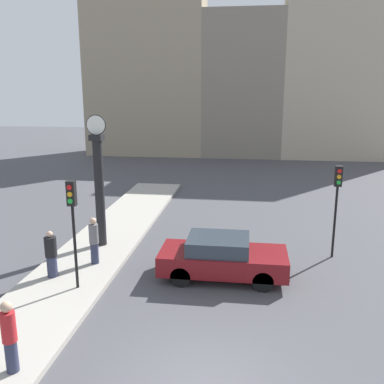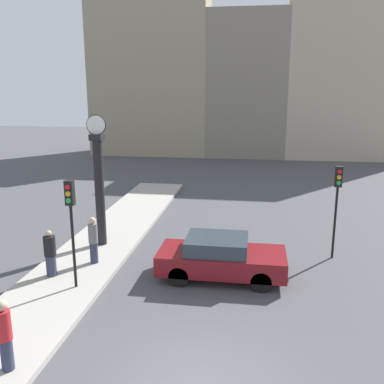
{
  "view_description": "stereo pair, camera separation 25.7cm",
  "coord_description": "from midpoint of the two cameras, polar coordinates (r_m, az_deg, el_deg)",
  "views": [
    {
      "loc": [
        0.87,
        -7.8,
        6.27
      ],
      "look_at": [
        -1.37,
        8.78,
        2.2
      ],
      "focal_mm": 40.0,
      "sensor_mm": 36.0,
      "label": 1
    },
    {
      "loc": [
        1.12,
        -7.76,
        6.27
      ],
      "look_at": [
        -1.37,
        8.78,
        2.2
      ],
      "focal_mm": 40.0,
      "sensor_mm": 36.0,
      "label": 2
    }
  ],
  "objects": [
    {
      "name": "traffic_light_far",
      "position": [
        16.57,
        19.22,
        -0.13
      ],
      "size": [
        0.26,
        0.24,
        3.52
      ],
      "color": "black",
      "rests_on": "ground_plane"
    },
    {
      "name": "sedan_car",
      "position": [
        14.57,
        4.34,
        -8.67
      ],
      "size": [
        4.25,
        1.9,
        1.45
      ],
      "color": "maroon",
      "rests_on": "ground_plane"
    },
    {
      "name": "traffic_light_near",
      "position": [
        13.43,
        -15.32,
        -2.54
      ],
      "size": [
        0.26,
        0.24,
        3.44
      ],
      "color": "black",
      "rests_on": "sidewalk_corner"
    },
    {
      "name": "pedestrian_black_jacket",
      "position": [
        15.01,
        -17.91,
        -7.82
      ],
      "size": [
        0.39,
        0.39,
        1.58
      ],
      "color": "#2D334C",
      "rests_on": "sidewalk_corner"
    },
    {
      "name": "street_clock",
      "position": [
        17.02,
        -11.84,
        1.02
      ],
      "size": [
        0.77,
        0.48,
        5.15
      ],
      "color": "black",
      "rests_on": "sidewalk_corner"
    },
    {
      "name": "pedestrian_grey_jacket",
      "position": [
        15.66,
        -12.57,
        -6.25
      ],
      "size": [
        0.33,
        0.33,
        1.7
      ],
      "color": "#2D334C",
      "rests_on": "sidewalk_corner"
    },
    {
      "name": "sidewalk_corner",
      "position": [
        18.43,
        -10.88,
        -6.2
      ],
      "size": [
        2.84,
        21.06,
        0.16
      ],
      "primitive_type": "cube",
      "color": "#A39E93",
      "rests_on": "ground_plane"
    },
    {
      "name": "pedestrian_red_top",
      "position": [
        10.62,
        -23.04,
        -17.08
      ],
      "size": [
        0.32,
        0.32,
        1.7
      ],
      "color": "#2D334C",
      "rests_on": "sidewalk_corner"
    },
    {
      "name": "building_row",
      "position": [
        41.14,
        7.89,
        16.14
      ],
      "size": [
        29.06,
        5.0,
        17.7
      ],
      "color": "gray",
      "rests_on": "ground_plane"
    }
  ]
}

